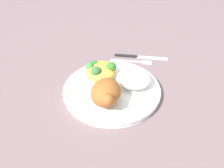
{
  "coord_description": "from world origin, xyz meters",
  "views": [
    {
      "loc": [
        0.47,
        0.12,
        0.42
      ],
      "look_at": [
        0.0,
        0.0,
        0.03
      ],
      "focal_mm": 35.66,
      "sensor_mm": 36.0,
      "label": 1
    }
  ],
  "objects_px": {
    "rice_pile": "(134,79)",
    "mac_cheese_with_broccoli": "(101,70)",
    "fork": "(134,61)",
    "knife": "(136,56)",
    "roasted_chicken": "(107,93)",
    "plate": "(112,89)"
  },
  "relations": [
    {
      "from": "plate",
      "to": "fork",
      "type": "height_order",
      "value": "plate"
    },
    {
      "from": "roasted_chicken",
      "to": "knife",
      "type": "relative_size",
      "value": 0.54
    },
    {
      "from": "plate",
      "to": "fork",
      "type": "distance_m",
      "value": 0.18
    },
    {
      "from": "fork",
      "to": "knife",
      "type": "bearing_deg",
      "value": 176.18
    },
    {
      "from": "plate",
      "to": "knife",
      "type": "bearing_deg",
      "value": 170.38
    },
    {
      "from": "roasted_chicken",
      "to": "rice_pile",
      "type": "height_order",
      "value": "roasted_chicken"
    },
    {
      "from": "rice_pile",
      "to": "knife",
      "type": "height_order",
      "value": "rice_pile"
    },
    {
      "from": "rice_pile",
      "to": "fork",
      "type": "bearing_deg",
      "value": -171.18
    },
    {
      "from": "plate",
      "to": "roasted_chicken",
      "type": "relative_size",
      "value": 2.71
    },
    {
      "from": "knife",
      "to": "rice_pile",
      "type": "bearing_deg",
      "value": 6.53
    },
    {
      "from": "roasted_chicken",
      "to": "knife",
      "type": "distance_m",
      "value": 0.28
    },
    {
      "from": "roasted_chicken",
      "to": "mac_cheese_with_broccoli",
      "type": "distance_m",
      "value": 0.12
    },
    {
      "from": "plate",
      "to": "fork",
      "type": "relative_size",
      "value": 1.93
    },
    {
      "from": "plate",
      "to": "rice_pile",
      "type": "bearing_deg",
      "value": 116.51
    },
    {
      "from": "fork",
      "to": "knife",
      "type": "distance_m",
      "value": 0.03
    },
    {
      "from": "knife",
      "to": "roasted_chicken",
      "type": "bearing_deg",
      "value": -6.45
    },
    {
      "from": "roasted_chicken",
      "to": "rice_pile",
      "type": "relative_size",
      "value": 1.07
    },
    {
      "from": "plate",
      "to": "mac_cheese_with_broccoli",
      "type": "distance_m",
      "value": 0.07
    },
    {
      "from": "rice_pile",
      "to": "mac_cheese_with_broccoli",
      "type": "bearing_deg",
      "value": -97.65
    },
    {
      "from": "rice_pile",
      "to": "mac_cheese_with_broccoli",
      "type": "distance_m",
      "value": 0.1
    },
    {
      "from": "fork",
      "to": "knife",
      "type": "xyz_separation_m",
      "value": [
        -0.03,
        0.0,
        0.0
      ]
    },
    {
      "from": "rice_pile",
      "to": "mac_cheese_with_broccoli",
      "type": "relative_size",
      "value": 0.95
    }
  ]
}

